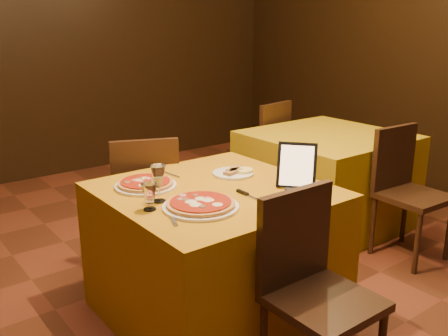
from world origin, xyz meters
TOP-DOWN VIEW (x-y plane):
  - floor at (0.00, 0.00)m, footprint 6.00×7.00m
  - wall_back at (0.00, 3.50)m, footprint 6.00×0.01m
  - main_table at (-0.03, 0.29)m, footprint 1.10×1.10m
  - side_table at (1.47, 0.81)m, footprint 1.10×1.10m
  - chair_main_near at (-0.03, -0.50)m, footprint 0.38×0.38m
  - chair_main_far at (-0.03, 1.09)m, footprint 0.52×0.52m
  - chair_side_near at (1.47, 0.03)m, footprint 0.40×0.40m
  - chair_side_far at (1.47, 1.64)m, footprint 0.52×0.52m
  - pizza_near at (-0.25, 0.10)m, footprint 0.37×0.37m
  - pizza_far at (-0.31, 0.54)m, footprint 0.33×0.33m
  - cutlet_dish at (0.20, 0.42)m, footprint 0.24×0.24m
  - wine_glass at (-0.36, 0.30)m, footprint 0.07×0.07m
  - water_glass at (-0.45, 0.23)m, footprint 0.08×0.08m
  - tablet at (0.34, 0.05)m, footprint 0.21×0.22m
  - knife at (0.03, 0.05)m, footprint 0.02×0.20m
  - fork_near at (-0.44, 0.06)m, footprint 0.08×0.17m
  - fork_far at (-0.08, 0.63)m, footprint 0.03×0.14m

SIDE VIEW (x-z plane):
  - floor at x=0.00m, z-range -0.01..0.00m
  - main_table at x=-0.03m, z-range 0.00..0.75m
  - side_table at x=1.47m, z-range 0.00..0.75m
  - chair_main_near at x=-0.03m, z-range 0.00..0.91m
  - chair_main_far at x=-0.03m, z-range 0.00..0.91m
  - chair_side_near at x=1.47m, z-range 0.00..0.91m
  - chair_side_far at x=1.47m, z-range 0.00..0.91m
  - knife at x=0.03m, z-range 0.75..0.76m
  - fork_near at x=-0.44m, z-range 0.75..0.76m
  - fork_far at x=-0.08m, z-range 0.75..0.76m
  - cutlet_dish at x=0.20m, z-range 0.75..0.78m
  - pizza_near at x=-0.25m, z-range 0.75..0.78m
  - pizza_far at x=-0.31m, z-range 0.75..0.78m
  - water_glass at x=-0.45m, z-range 0.75..0.88m
  - wine_glass at x=-0.36m, z-range 0.75..0.94m
  - tablet at x=0.34m, z-range 0.75..0.99m
  - wall_back at x=0.00m, z-range 0.00..2.80m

